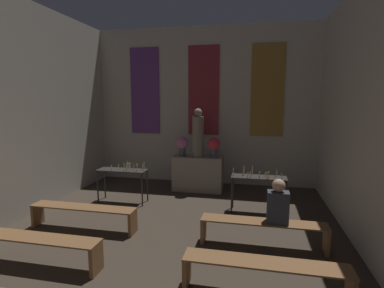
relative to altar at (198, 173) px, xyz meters
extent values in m
cube|color=beige|center=(0.00, 0.94, 1.87)|extent=(6.88, 0.12, 4.71)
cube|color=#60337F|center=(-1.86, 0.86, 2.34)|extent=(0.93, 0.03, 2.64)
cube|color=maroon|center=(0.00, 0.86, 2.34)|extent=(0.93, 0.03, 2.64)
cube|color=olive|center=(1.86, 0.86, 2.34)|extent=(0.93, 0.03, 2.64)
cube|color=gray|center=(0.00, 0.00, 0.00)|extent=(1.39, 0.57, 0.98)
cylinder|color=gray|center=(0.00, 0.00, 1.05)|extent=(0.32, 0.32, 1.12)
sphere|color=gray|center=(0.00, 0.00, 1.72)|extent=(0.22, 0.22, 0.22)
cylinder|color=#4C5666|center=(-0.45, 0.00, 0.62)|extent=(0.19, 0.19, 0.25)
sphere|color=#C66B9E|center=(-0.45, 0.00, 0.86)|extent=(0.34, 0.34, 0.34)
cylinder|color=#4C5666|center=(0.45, 0.00, 0.62)|extent=(0.19, 0.19, 0.25)
sphere|color=#DB3342|center=(0.45, 0.00, 0.86)|extent=(0.34, 0.34, 0.34)
cube|color=#332D28|center=(-1.67, -1.35, 0.33)|extent=(1.23, 0.42, 0.02)
cylinder|color=#332D28|center=(-2.25, -1.53, -0.08)|extent=(0.04, 0.04, 0.81)
cylinder|color=#332D28|center=(-1.08, -1.53, -0.08)|extent=(0.04, 0.04, 0.81)
cylinder|color=#332D28|center=(-2.25, -1.17, -0.08)|extent=(0.04, 0.04, 0.81)
cylinder|color=#332D28|center=(-1.08, -1.17, -0.08)|extent=(0.04, 0.04, 0.81)
cylinder|color=silver|center=(-1.76, -1.36, 0.40)|extent=(0.02, 0.02, 0.11)
sphere|color=#F9CC4C|center=(-1.76, -1.36, 0.46)|extent=(0.02, 0.02, 0.02)
cylinder|color=silver|center=(-1.40, -1.47, 0.43)|extent=(0.02, 0.02, 0.18)
sphere|color=#F9CC4C|center=(-1.40, -1.47, 0.53)|extent=(0.02, 0.02, 0.02)
cylinder|color=silver|center=(-1.55, -1.28, 0.43)|extent=(0.02, 0.02, 0.17)
sphere|color=#F9CC4C|center=(-1.55, -1.28, 0.53)|extent=(0.02, 0.02, 0.02)
cylinder|color=silver|center=(-1.24, -1.42, 0.42)|extent=(0.02, 0.02, 0.15)
sphere|color=#F9CC4C|center=(-1.24, -1.42, 0.50)|extent=(0.02, 0.02, 0.02)
cylinder|color=silver|center=(-1.48, -1.50, 0.42)|extent=(0.02, 0.02, 0.16)
sphere|color=#F9CC4C|center=(-1.48, -1.50, 0.51)|extent=(0.02, 0.02, 0.02)
cylinder|color=silver|center=(-1.36, -1.34, 0.41)|extent=(0.02, 0.02, 0.13)
sphere|color=#F9CC4C|center=(-1.36, -1.34, 0.49)|extent=(0.02, 0.02, 0.02)
cylinder|color=silver|center=(-1.25, -1.40, 0.42)|extent=(0.02, 0.02, 0.15)
sphere|color=#F9CC4C|center=(-1.25, -1.40, 0.51)|extent=(0.02, 0.02, 0.02)
cylinder|color=silver|center=(-1.88, -1.49, 0.40)|extent=(0.02, 0.02, 0.11)
sphere|color=#F9CC4C|center=(-1.88, -1.49, 0.46)|extent=(0.02, 0.02, 0.02)
cylinder|color=silver|center=(-1.54, -1.22, 0.41)|extent=(0.02, 0.02, 0.13)
sphere|color=#F9CC4C|center=(-1.54, -1.22, 0.48)|extent=(0.02, 0.02, 0.02)
cylinder|color=silver|center=(-1.15, -1.19, 0.42)|extent=(0.02, 0.02, 0.15)
sphere|color=#F9CC4C|center=(-1.15, -1.19, 0.50)|extent=(0.02, 0.02, 0.02)
cylinder|color=silver|center=(-1.56, -1.47, 0.43)|extent=(0.02, 0.02, 0.17)
sphere|color=#F9CC4C|center=(-1.56, -1.47, 0.52)|extent=(0.02, 0.02, 0.02)
cylinder|color=silver|center=(-1.13, -1.32, 0.40)|extent=(0.02, 0.02, 0.12)
sphere|color=#F9CC4C|center=(-1.13, -1.32, 0.47)|extent=(0.02, 0.02, 0.02)
cube|color=#332D28|center=(1.67, -1.35, 0.33)|extent=(1.23, 0.42, 0.02)
cylinder|color=#332D28|center=(1.08, -1.53, -0.08)|extent=(0.04, 0.04, 0.81)
cylinder|color=#332D28|center=(2.25, -1.53, -0.08)|extent=(0.04, 0.04, 0.81)
cylinder|color=#332D28|center=(1.08, -1.17, -0.08)|extent=(0.04, 0.04, 0.81)
cylinder|color=#332D28|center=(2.25, -1.17, -0.08)|extent=(0.04, 0.04, 0.81)
cylinder|color=silver|center=(2.16, -1.46, 0.40)|extent=(0.02, 0.02, 0.10)
sphere|color=#F9CC4C|center=(2.16, -1.46, 0.46)|extent=(0.02, 0.02, 0.02)
cylinder|color=silver|center=(1.10, -1.38, 0.43)|extent=(0.02, 0.02, 0.16)
sphere|color=#F9CC4C|center=(1.10, -1.38, 0.52)|extent=(0.02, 0.02, 0.02)
cylinder|color=silver|center=(1.33, -1.25, 0.43)|extent=(0.02, 0.02, 0.17)
sphere|color=#F9CC4C|center=(1.33, -1.25, 0.53)|extent=(0.02, 0.02, 0.02)
cylinder|color=silver|center=(1.48, -1.47, 0.40)|extent=(0.02, 0.02, 0.11)
sphere|color=#F9CC4C|center=(1.48, -1.47, 0.47)|extent=(0.02, 0.02, 0.02)
cylinder|color=silver|center=(2.06, -1.25, 0.41)|extent=(0.02, 0.02, 0.14)
sphere|color=#F9CC4C|center=(2.06, -1.25, 0.49)|extent=(0.02, 0.02, 0.02)
cylinder|color=silver|center=(1.42, -1.52, 0.39)|extent=(0.02, 0.02, 0.10)
sphere|color=#F9CC4C|center=(1.42, -1.52, 0.46)|extent=(0.02, 0.02, 0.02)
cylinder|color=silver|center=(1.52, -1.20, 0.43)|extent=(0.02, 0.02, 0.17)
sphere|color=#F9CC4C|center=(1.52, -1.20, 0.53)|extent=(0.02, 0.02, 0.02)
cylinder|color=silver|center=(1.68, -1.44, 0.41)|extent=(0.02, 0.02, 0.13)
sphere|color=#F9CC4C|center=(1.68, -1.44, 0.48)|extent=(0.02, 0.02, 0.02)
cylinder|color=silver|center=(1.81, -1.37, 0.39)|extent=(0.02, 0.02, 0.09)
sphere|color=#F9CC4C|center=(1.81, -1.37, 0.45)|extent=(0.02, 0.02, 0.02)
cylinder|color=silver|center=(1.87, -1.52, 0.42)|extent=(0.02, 0.02, 0.15)
sphere|color=#F9CC4C|center=(1.87, -1.52, 0.51)|extent=(0.02, 0.02, 0.02)
cylinder|color=silver|center=(1.84, -1.52, 0.41)|extent=(0.02, 0.02, 0.14)
sphere|color=#F9CC4C|center=(1.84, -1.52, 0.49)|extent=(0.02, 0.02, 0.02)
cylinder|color=silver|center=(1.32, -1.32, 0.40)|extent=(0.02, 0.02, 0.11)
sphere|color=#F9CC4C|center=(1.32, -1.32, 0.47)|extent=(0.02, 0.02, 0.02)
cube|color=brown|center=(-1.73, -4.37, -0.03)|extent=(2.15, 0.36, 0.03)
cube|color=brown|center=(-0.69, -4.37, -0.27)|extent=(0.06, 0.32, 0.45)
cube|color=brown|center=(1.73, -4.37, -0.03)|extent=(2.15, 0.36, 0.03)
cube|color=brown|center=(0.69, -4.37, -0.27)|extent=(0.06, 0.32, 0.45)
cube|color=brown|center=(-1.73, -3.02, -0.03)|extent=(2.15, 0.36, 0.03)
cube|color=brown|center=(-2.78, -3.02, -0.27)|extent=(0.06, 0.32, 0.45)
cube|color=brown|center=(-0.69, -3.02, -0.27)|extent=(0.06, 0.32, 0.45)
cube|color=brown|center=(1.73, -3.02, -0.03)|extent=(2.15, 0.36, 0.03)
cube|color=brown|center=(0.69, -3.02, -0.27)|extent=(0.06, 0.32, 0.45)
cube|color=brown|center=(2.78, -3.02, -0.27)|extent=(0.06, 0.32, 0.45)
cube|color=#383D47|center=(1.97, -3.02, 0.25)|extent=(0.36, 0.24, 0.55)
sphere|color=tan|center=(1.97, -3.02, 0.64)|extent=(0.22, 0.22, 0.22)
camera|label=1|loc=(1.56, -8.11, 2.07)|focal=28.00mm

